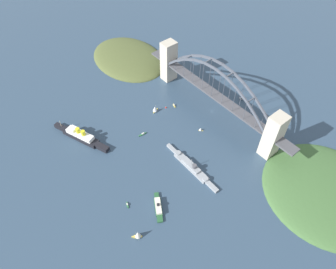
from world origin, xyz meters
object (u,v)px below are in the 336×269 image
small_boat_1 (127,205)px  small_boat_5 (155,109)px  seaplane_second_in_formation (242,98)px  channel_marker_buoy (166,107)px  small_boat_4 (200,129)px  harbor_arch_bridge (215,93)px  small_boat_0 (143,134)px  small_boat_3 (138,234)px  naval_cruiser (192,167)px  ocean_liner (81,136)px  seaplane_taxiing_near_bridge (247,117)px  harbor_ferry_steamer (158,207)px  small_boat_2 (174,106)px

small_boat_1 → small_boat_5: bearing=-49.6°
seaplane_second_in_formation → small_boat_5: small_boat_5 is taller
seaplane_second_in_formation → channel_marker_buoy: (55.45, 97.26, -1.08)m
small_boat_4 → channel_marker_buoy: small_boat_4 is taller
harbor_arch_bridge → small_boat_0: (26.38, 101.64, -31.62)m
small_boat_1 → small_boat_3: small_boat_3 is taller
harbor_arch_bridge → channel_marker_buoy: size_ratio=93.17×
small_boat_0 → small_boat_4: small_boat_4 is taller
naval_cruiser → small_boat_4: (37.09, -49.66, 0.11)m
ocean_liner → small_boat_0: bearing=-124.6°
seaplane_taxiing_near_bridge → small_boat_1: 202.86m
ocean_liner → harbor_ferry_steamer: 141.73m
naval_cruiser → small_boat_5: size_ratio=8.29×
small_boat_4 → channel_marker_buoy: size_ratio=2.13×
small_boat_4 → small_boat_0: bearing=55.7°
harbor_arch_bridge → harbor_ferry_steamer: 169.42m
channel_marker_buoy → harbor_arch_bridge: bearing=-135.2°
ocean_liner → harbor_ferry_steamer: size_ratio=2.52×
seaplane_second_in_formation → small_boat_4: small_boat_4 is taller
harbor_ferry_steamer → ocean_liner: bearing=6.2°
small_boat_1 → seaplane_second_in_formation: bearing=-80.8°
small_boat_4 → ocean_liner: bearing=55.6°
seaplane_second_in_formation → small_boat_2: size_ratio=1.39×
seaplane_second_in_formation → small_boat_2: seaplane_second_in_formation is taller
naval_cruiser → small_boat_0: (80.02, 13.35, -1.76)m
seaplane_second_in_formation → small_boat_1: bearing=99.2°
small_boat_4 → seaplane_taxiing_near_bridge: bearing=-109.4°
harbor_ferry_steamer → small_boat_5: 149.30m
seaplane_taxiing_near_bridge → small_boat_0: size_ratio=0.88×
small_boat_0 → small_boat_2: small_boat_0 is taller
seaplane_taxiing_near_bridge → small_boat_3: (-42.33, 214.52, 3.60)m
small_boat_2 → channel_marker_buoy: bearing=68.3°
harbor_ferry_steamer → channel_marker_buoy: harbor_ferry_steamer is taller
harbor_arch_bridge → harbor_ferry_steamer: harbor_arch_bridge is taller
small_boat_4 → channel_marker_buoy: bearing=6.7°
seaplane_second_in_formation → harbor_ferry_steamer: bearing=106.6°
small_boat_0 → small_boat_4: (-42.93, -63.01, 1.87)m
ocean_liner → naval_cruiser: 147.52m
harbor_arch_bridge → small_boat_1: (-45.81, 175.54, -31.72)m
seaplane_taxiing_near_bridge → seaplane_second_in_formation: bearing=-38.1°
ocean_liner → small_boat_5: ocean_liner is taller
small_boat_4 → small_boat_5: 71.04m
harbor_arch_bridge → small_boat_0: 109.67m
small_boat_0 → small_boat_5: bearing=-58.5°
harbor_ferry_steamer → small_boat_4: bearing=-64.8°
small_boat_2 → small_boat_3: 196.68m
ocean_liner → harbor_ferry_steamer: bearing=-173.8°
seaplane_taxiing_near_bridge → small_boat_4: 69.81m
seaplane_second_in_formation → small_boat_1: (-36.69, 226.74, -1.38)m
naval_cruiser → small_boat_3: size_ratio=7.23×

